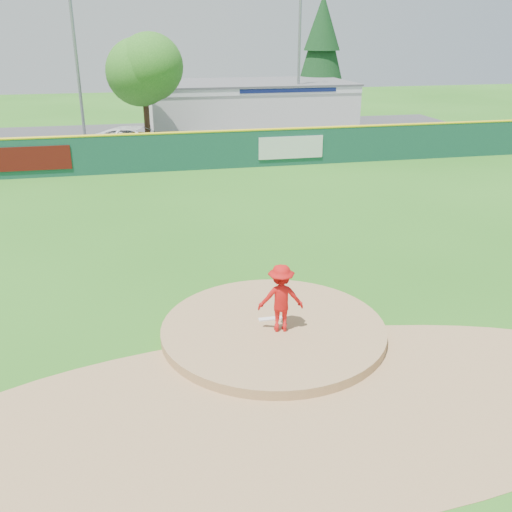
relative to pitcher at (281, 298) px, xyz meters
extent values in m
plane|color=#286B19|center=(-0.11, 0.24, -1.09)|extent=(120.00, 120.00, 0.00)
cylinder|color=#9E774C|center=(-0.11, 0.24, -1.09)|extent=(5.50, 5.50, 0.50)
cube|color=white|center=(-0.11, 0.54, -0.82)|extent=(0.60, 0.15, 0.04)
cylinder|color=#9E774C|center=(-0.11, -2.76, -1.09)|extent=(15.40, 15.40, 0.01)
cube|color=#38383A|center=(-0.11, 27.24, -1.08)|extent=(44.00, 16.00, 0.02)
imported|color=red|center=(0.00, 0.00, 0.00)|extent=(1.16, 0.76, 1.68)
imported|color=white|center=(-2.78, 23.23, -0.28)|extent=(6.27, 4.74, 1.58)
cube|color=silver|center=(5.89, 32.24, 0.51)|extent=(15.00, 8.00, 3.20)
cube|color=white|center=(5.89, 28.22, 1.91)|extent=(15.00, 0.06, 0.55)
cube|color=#0F194C|center=(7.89, 28.18, 1.91)|extent=(7.00, 0.03, 0.28)
cube|color=#59595B|center=(5.89, 32.24, 2.16)|extent=(15.20, 8.20, 0.12)
cube|color=#52100B|center=(-8.02, 18.16, -0.09)|extent=(3.60, 0.04, 1.20)
cube|color=silver|center=(5.31, 18.16, -0.09)|extent=(3.60, 0.04, 1.20)
cube|color=#154437|center=(-0.11, 18.24, -0.09)|extent=(40.00, 0.10, 2.00)
cylinder|color=yellow|center=(-0.11, 18.24, 0.91)|extent=(40.00, 0.14, 0.14)
cylinder|color=#382314|center=(-2.11, 25.24, 0.21)|extent=(0.36, 0.36, 2.60)
sphere|color=#387F23|center=(-2.11, 25.24, 3.47)|extent=(5.60, 5.60, 5.60)
cylinder|color=#382314|center=(12.89, 36.24, -0.29)|extent=(0.40, 0.40, 1.60)
cone|color=#113A16|center=(12.89, 36.24, 4.46)|extent=(4.40, 4.40, 7.90)
cylinder|color=gray|center=(-6.11, 27.24, 4.41)|extent=(0.20, 0.20, 11.00)
cylinder|color=gray|center=(8.89, 29.24, 3.91)|extent=(0.20, 0.20, 10.00)
camera|label=1|loc=(-3.16, -11.75, 5.93)|focal=40.00mm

